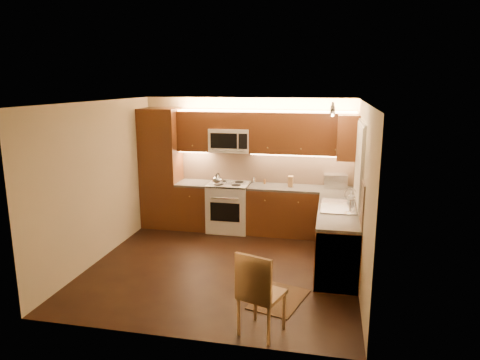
% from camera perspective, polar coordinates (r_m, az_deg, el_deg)
% --- Properties ---
extents(floor, '(4.00, 4.00, 0.01)m').
position_cam_1_polar(floor, '(6.88, -2.20, -11.15)').
color(floor, black).
rests_on(floor, ground).
extents(ceiling, '(4.00, 4.00, 0.01)m').
position_cam_1_polar(ceiling, '(6.31, -2.40, 10.13)').
color(ceiling, beige).
rests_on(ceiling, ground).
extents(wall_back, '(4.00, 0.01, 2.50)m').
position_cam_1_polar(wall_back, '(8.39, 1.03, 2.16)').
color(wall_back, '#C4B58F').
rests_on(wall_back, ground).
extents(wall_front, '(4.00, 0.01, 2.50)m').
position_cam_1_polar(wall_front, '(4.64, -8.35, -6.64)').
color(wall_front, '#C4B58F').
rests_on(wall_front, ground).
extents(wall_left, '(0.01, 4.00, 2.50)m').
position_cam_1_polar(wall_left, '(7.22, -17.88, -0.17)').
color(wall_left, '#C4B58F').
rests_on(wall_left, ground).
extents(wall_right, '(0.01, 4.00, 2.50)m').
position_cam_1_polar(wall_right, '(6.31, 15.62, -1.81)').
color(wall_right, '#C4B58F').
rests_on(wall_right, ground).
extents(pantry, '(0.70, 0.60, 2.30)m').
position_cam_1_polar(pantry, '(8.59, -10.24, 1.52)').
color(pantry, '#4F2211').
rests_on(pantry, floor).
extents(base_cab_back_left, '(0.62, 0.60, 0.86)m').
position_cam_1_polar(base_cab_back_left, '(8.53, -5.93, -3.39)').
color(base_cab_back_left, '#4F2211').
rests_on(base_cab_back_left, floor).
extents(counter_back_left, '(0.62, 0.60, 0.04)m').
position_cam_1_polar(counter_back_left, '(8.42, -6.00, -0.44)').
color(counter_back_left, '#383533').
rests_on(counter_back_left, base_cab_back_left).
extents(base_cab_back_right, '(1.92, 0.60, 0.86)m').
position_cam_1_polar(base_cab_back_right, '(8.17, 7.81, -4.18)').
color(base_cab_back_right, '#4F2211').
rests_on(base_cab_back_right, floor).
extents(counter_back_right, '(1.92, 0.60, 0.04)m').
position_cam_1_polar(counter_back_right, '(8.05, 7.91, -1.11)').
color(counter_back_right, '#383533').
rests_on(counter_back_right, base_cab_back_right).
extents(base_cab_right, '(0.60, 2.00, 0.86)m').
position_cam_1_polar(base_cab_right, '(6.92, 12.52, -7.49)').
color(base_cab_right, '#4F2211').
rests_on(base_cab_right, floor).
extents(counter_right, '(0.60, 2.00, 0.04)m').
position_cam_1_polar(counter_right, '(6.78, 12.70, -3.91)').
color(counter_right, '#383533').
rests_on(counter_right, base_cab_right).
extents(dishwasher, '(0.58, 0.60, 0.84)m').
position_cam_1_polar(dishwasher, '(6.26, 12.56, -9.66)').
color(dishwasher, silver).
rests_on(dishwasher, floor).
extents(backsplash_back, '(3.30, 0.02, 0.60)m').
position_cam_1_polar(backsplash_back, '(8.33, 3.38, 1.71)').
color(backsplash_back, tan).
rests_on(backsplash_back, wall_back).
extents(backsplash_right, '(0.02, 2.00, 0.60)m').
position_cam_1_polar(backsplash_right, '(6.71, 15.30, -1.39)').
color(backsplash_right, tan).
rests_on(backsplash_right, wall_right).
extents(upper_cab_back_left, '(0.62, 0.35, 0.75)m').
position_cam_1_polar(upper_cab_back_left, '(8.38, -5.89, 6.39)').
color(upper_cab_back_left, '#4F2211').
rests_on(upper_cab_back_left, wall_back).
extents(upper_cab_back_right, '(1.92, 0.35, 0.75)m').
position_cam_1_polar(upper_cab_back_right, '(8.00, 8.19, 6.04)').
color(upper_cab_back_right, '#4F2211').
rests_on(upper_cab_back_right, wall_back).
extents(upper_cab_bridge, '(0.76, 0.35, 0.31)m').
position_cam_1_polar(upper_cab_bridge, '(8.17, -1.27, 7.85)').
color(upper_cab_bridge, '#4F2211').
rests_on(upper_cab_bridge, wall_back).
extents(upper_cab_right_corner, '(0.35, 0.50, 0.75)m').
position_cam_1_polar(upper_cab_right_corner, '(7.57, 13.93, 5.43)').
color(upper_cab_right_corner, '#4F2211').
rests_on(upper_cab_right_corner, wall_right).
extents(stove, '(0.76, 0.65, 0.92)m').
position_cam_1_polar(stove, '(8.32, -1.45, -3.52)').
color(stove, silver).
rests_on(stove, floor).
extents(microwave, '(0.76, 0.38, 0.44)m').
position_cam_1_polar(microwave, '(8.20, -1.28, 5.23)').
color(microwave, silver).
rests_on(microwave, wall_back).
extents(window_frame, '(0.03, 1.44, 1.24)m').
position_cam_1_polar(window_frame, '(6.77, 15.39, 2.20)').
color(window_frame, silver).
rests_on(window_frame, wall_right).
extents(window_blinds, '(0.02, 1.36, 1.16)m').
position_cam_1_polar(window_blinds, '(6.77, 15.22, 2.21)').
color(window_blinds, silver).
rests_on(window_blinds, wall_right).
extents(sink, '(0.52, 0.86, 0.15)m').
position_cam_1_polar(sink, '(6.90, 12.72, -2.81)').
color(sink, silver).
rests_on(sink, counter_right).
extents(faucet, '(0.20, 0.04, 0.30)m').
position_cam_1_polar(faucet, '(6.88, 14.25, -2.27)').
color(faucet, silver).
rests_on(faucet, counter_right).
extents(track_light_bar, '(0.04, 1.20, 0.03)m').
position_cam_1_polar(track_light_bar, '(6.51, 12.04, 9.60)').
color(track_light_bar, silver).
rests_on(track_light_bar, ceiling).
extents(kettle, '(0.24, 0.24, 0.23)m').
position_cam_1_polar(kettle, '(8.05, -2.97, 0.14)').
color(kettle, silver).
rests_on(kettle, stove).
extents(toaster_oven, '(0.43, 0.34, 0.25)m').
position_cam_1_polar(toaster_oven, '(8.17, 12.34, -0.05)').
color(toaster_oven, silver).
rests_on(toaster_oven, counter_back_right).
extents(knife_block, '(0.09, 0.14, 0.19)m').
position_cam_1_polar(knife_block, '(8.08, 6.63, -0.17)').
color(knife_block, '#AC764D').
rests_on(knife_block, counter_back_right).
extents(spice_jar_a, '(0.05, 0.05, 0.10)m').
position_cam_1_polar(spice_jar_a, '(8.37, 1.88, 0.02)').
color(spice_jar_a, silver).
rests_on(spice_jar_a, counter_back_right).
extents(spice_jar_b, '(0.05, 0.05, 0.09)m').
position_cam_1_polar(spice_jar_b, '(8.26, 3.25, -0.20)').
color(spice_jar_b, brown).
rests_on(spice_jar_b, counter_back_right).
extents(spice_jar_c, '(0.06, 0.06, 0.11)m').
position_cam_1_polar(spice_jar_c, '(8.33, 1.84, -0.00)').
color(spice_jar_c, silver).
rests_on(spice_jar_c, counter_back_right).
extents(spice_jar_d, '(0.05, 0.05, 0.08)m').
position_cam_1_polar(spice_jar_d, '(8.37, 1.88, -0.03)').
color(spice_jar_d, olive).
rests_on(spice_jar_d, counter_back_right).
extents(soap_bottle, '(0.10, 0.10, 0.18)m').
position_cam_1_polar(soap_bottle, '(7.14, 14.30, -2.22)').
color(soap_bottle, silver).
rests_on(soap_bottle, counter_right).
extents(rug, '(0.79, 0.98, 0.01)m').
position_cam_1_polar(rug, '(5.92, 5.17, -15.26)').
color(rug, black).
rests_on(rug, floor).
extents(dining_chair, '(0.56, 0.56, 0.99)m').
position_cam_1_polar(dining_chair, '(5.01, 2.88, -14.40)').
color(dining_chair, '#AC764D').
rests_on(dining_chair, floor).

